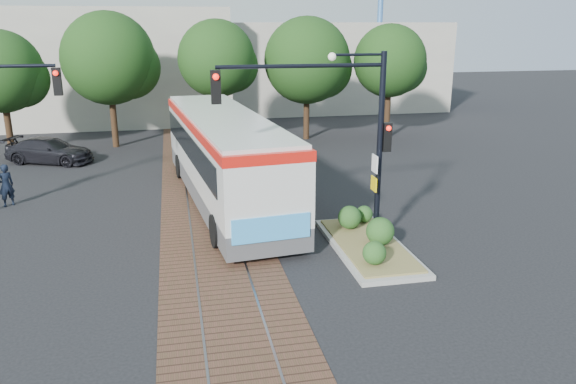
% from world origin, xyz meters
% --- Properties ---
extents(ground, '(120.00, 120.00, 0.00)m').
position_xyz_m(ground, '(0.00, 0.00, 0.00)').
color(ground, black).
rests_on(ground, ground).
extents(trackbed, '(3.60, 40.00, 0.02)m').
position_xyz_m(trackbed, '(0.00, 4.00, 0.01)').
color(trackbed, '#523225').
rests_on(trackbed, ground).
extents(tree_row, '(26.40, 5.60, 7.67)m').
position_xyz_m(tree_row, '(1.21, 16.42, 4.85)').
color(tree_row, '#382314').
rests_on(tree_row, ground).
extents(warehouses, '(40.00, 13.00, 8.00)m').
position_xyz_m(warehouses, '(-0.53, 28.75, 3.81)').
color(warehouses, '#ADA899').
rests_on(warehouses, ground).
extents(city_bus, '(4.24, 13.48, 3.55)m').
position_xyz_m(city_bus, '(0.81, 5.09, 1.98)').
color(city_bus, '#464648').
rests_on(city_bus, ground).
extents(traffic_island, '(2.20, 5.20, 1.13)m').
position_xyz_m(traffic_island, '(4.82, -0.90, 0.33)').
color(traffic_island, gray).
rests_on(traffic_island, ground).
extents(signal_pole_main, '(5.49, 0.46, 6.00)m').
position_xyz_m(signal_pole_main, '(3.86, -0.81, 4.16)').
color(signal_pole_main, black).
rests_on(signal_pole_main, ground).
extents(officer, '(0.75, 0.70, 1.71)m').
position_xyz_m(officer, '(-7.76, 6.15, 0.86)').
color(officer, black).
rests_on(officer, ground).
extents(parked_car, '(4.86, 3.37, 1.31)m').
position_xyz_m(parked_car, '(-7.51, 13.42, 0.65)').
color(parked_car, black).
rests_on(parked_car, ground).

